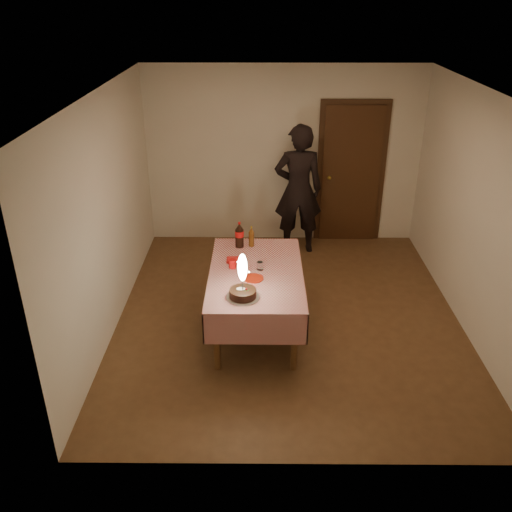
# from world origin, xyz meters

# --- Properties ---
(ground) EXTENTS (4.00, 4.50, 0.01)m
(ground) POSITION_xyz_m (0.00, 0.00, 0.00)
(ground) COLOR brown
(ground) RESTS_ON ground
(room_shell) EXTENTS (4.04, 4.54, 2.62)m
(room_shell) POSITION_xyz_m (0.03, 0.08, 1.65)
(room_shell) COLOR beige
(room_shell) RESTS_ON ground
(dining_table) EXTENTS (1.02, 1.72, 0.74)m
(dining_table) POSITION_xyz_m (-0.38, -0.27, 0.64)
(dining_table) COLOR brown
(dining_table) RESTS_ON ground
(birthday_cake) EXTENTS (0.34, 0.34, 0.48)m
(birthday_cake) POSITION_xyz_m (-0.51, -0.81, 0.86)
(birthday_cake) COLOR white
(birthday_cake) RESTS_ON dining_table
(red_plate) EXTENTS (0.22, 0.22, 0.01)m
(red_plate) POSITION_xyz_m (-0.41, -0.43, 0.74)
(red_plate) COLOR #AA1F0B
(red_plate) RESTS_ON dining_table
(red_cup) EXTENTS (0.08, 0.08, 0.10)m
(red_cup) POSITION_xyz_m (-0.64, -0.18, 0.79)
(red_cup) COLOR red
(red_cup) RESTS_ON dining_table
(clear_cup) EXTENTS (0.07, 0.07, 0.09)m
(clear_cup) POSITION_xyz_m (-0.34, -0.22, 0.78)
(clear_cup) COLOR white
(clear_cup) RESTS_ON dining_table
(napkin_stack) EXTENTS (0.15, 0.15, 0.02)m
(napkin_stack) POSITION_xyz_m (-0.64, -0.01, 0.75)
(napkin_stack) COLOR red
(napkin_stack) RESTS_ON dining_table
(cola_bottle) EXTENTS (0.10, 0.10, 0.32)m
(cola_bottle) POSITION_xyz_m (-0.58, 0.36, 0.89)
(cola_bottle) COLOR black
(cola_bottle) RESTS_ON dining_table
(amber_bottle_left) EXTENTS (0.06, 0.06, 0.25)m
(amber_bottle_left) POSITION_xyz_m (-0.44, 0.38, 0.85)
(amber_bottle_left) COLOR #5C320F
(amber_bottle_left) RESTS_ON dining_table
(photographer) EXTENTS (0.70, 0.48, 1.88)m
(photographer) POSITION_xyz_m (0.20, 1.82, 0.94)
(photographer) COLOR black
(photographer) RESTS_ON ground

